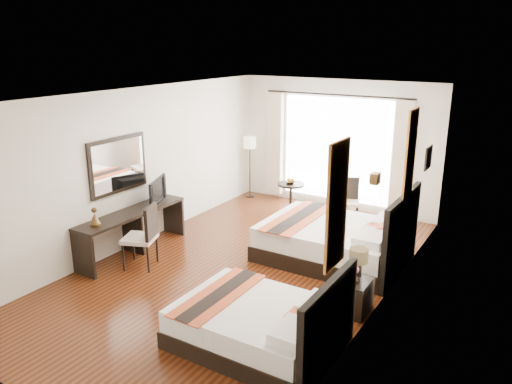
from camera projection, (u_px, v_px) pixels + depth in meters
The scene contains 29 objects.
floor at pixel (243, 269), 8.13m from camera, with size 4.50×7.50×0.01m, color #331409.
ceiling at pixel (242, 96), 7.31m from camera, with size 4.50×7.50×0.02m, color white.
wall_headboard at pixel (385, 211), 6.60m from camera, with size 0.01×7.50×2.80m, color silver.
wall_desk at pixel (136, 168), 8.84m from camera, with size 0.01×7.50×2.80m, color silver.
wall_window at pixel (336, 145), 10.78m from camera, with size 4.50×0.01×2.80m, color silver.
wall_entry at pixel (25, 282), 4.66m from camera, with size 4.50×0.01×2.80m, color silver.
window_glass at pixel (336, 150), 10.79m from camera, with size 2.40×0.02×2.20m, color white.
sheer_curtain at pixel (335, 150), 10.75m from camera, with size 2.30×0.02×2.10m, color white.
drape_left at pixel (275, 144), 11.44m from camera, with size 0.35×0.14×2.35m, color #C6B39A.
drape_right at pixel (401, 159), 10.00m from camera, with size 0.35×0.14×2.35m, color #C6B39A.
art_panel_near at pixel (337, 206), 5.09m from camera, with size 0.03×0.50×1.35m, color #924215.
art_panel_far at pixel (410, 154), 7.39m from camera, with size 0.03×0.50×1.35m, color #924215.
wall_sconce at pixel (375, 178), 6.20m from camera, with size 0.10×0.14×0.14m, color #432F18.
mirror_frame at pixel (118, 165), 8.42m from camera, with size 0.04×1.25×0.95m, color black.
mirror_glass at pixel (119, 165), 8.41m from camera, with size 0.01×1.12×0.82m, color white.
bed_near at pixel (261, 324), 6.02m from camera, with size 1.93×1.51×1.08m.
bed_far at pixel (337, 240), 8.40m from camera, with size 2.33×1.81×1.32m.
nightstand at pixel (354, 296), 6.78m from camera, with size 0.40×0.49×0.47m, color black.
table_lamp at pixel (359, 258), 6.69m from camera, with size 0.25×0.25×0.40m.
vase at pixel (355, 277), 6.59m from camera, with size 0.14×0.14×0.15m, color black.
console_desk at pixel (133, 232), 8.65m from camera, with size 0.50×2.20×0.76m, color black.
television at pixel (153, 191), 8.91m from camera, with size 0.81×0.11×0.47m, color black.
bronze_figurine at pixel (95, 218), 7.86m from camera, with size 0.18×0.18×0.26m, color #432F18, non-canonical shape.
desk_chair at pixel (142, 248), 8.13m from camera, with size 0.64×0.64×1.06m.
floor_lamp at pixel (250, 147), 11.54m from camera, with size 0.29×0.29×1.43m.
side_table at pixel (291, 198), 10.69m from camera, with size 0.57×0.57×0.66m, color black.
fruit_bowl at pixel (290, 182), 10.57m from camera, with size 0.21×0.21×0.05m, color #492D1A.
window_chair at pixel (348, 209), 10.15m from camera, with size 0.55×0.55×0.91m.
jute_rug at pixel (308, 227), 9.93m from camera, with size 1.13×0.77×0.01m, color tan.
Camera 1 is at (4.04, -6.22, 3.57)m, focal length 35.00 mm.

